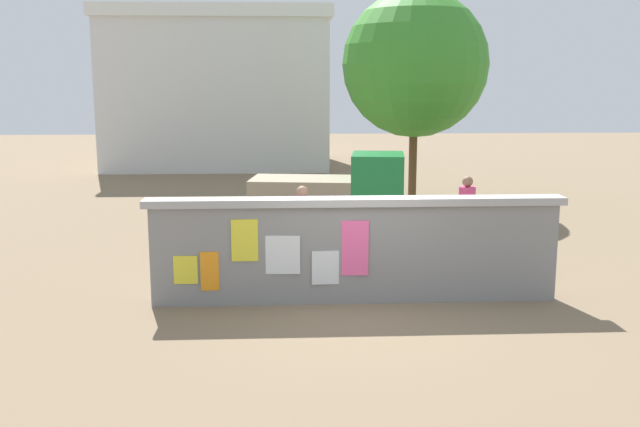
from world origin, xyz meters
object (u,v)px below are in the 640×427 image
Objects in this scene: auto_rickshaw_truck at (336,193)px; motorcycle at (483,252)px; person_walking at (302,220)px; bicycle_near at (208,237)px; tree_roadside at (415,64)px; person_bystander at (467,207)px.

motorcycle is at bearing -61.36° from auto_rickshaw_truck.
person_walking is (-3.27, 0.60, 0.52)m from motorcycle.
motorcycle is at bearing -21.49° from bicycle_near.
tree_roadside is (5.44, 6.62, 3.65)m from bicycle_near.
tree_roadside is (2.62, 4.32, 3.11)m from auto_rickshaw_truck.
motorcycle is 0.31× the size of tree_roadside.
bicycle_near is at bearing -129.39° from tree_roadside.
person_bystander is (5.33, -0.22, 0.62)m from bicycle_near.
bicycle_near is (-5.19, 2.04, -0.10)m from motorcycle.
tree_roadside is (0.11, 6.85, 3.02)m from person_bystander.
auto_rickshaw_truck is 4.97m from motorcycle.
person_bystander is 0.26× the size of tree_roadside.
bicycle_near reaches higher than motorcycle.
tree_roadside is (3.52, 8.06, 3.02)m from person_walking.
auto_rickshaw_truck is at bearing 134.87° from person_bystander.
motorcycle is 1.17× the size of person_walking.
person_bystander reaches higher than bicycle_near.
person_walking reaches higher than bicycle_near.
auto_rickshaw_truck is 3.85m from person_walking.
tree_roadside reaches higher than auto_rickshaw_truck.
person_walking is 9.30m from tree_roadside.
auto_rickshaw_truck is 2.33× the size of person_walking.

